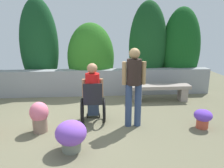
{
  "coord_description": "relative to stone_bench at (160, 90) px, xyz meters",
  "views": [
    {
      "loc": [
        0.21,
        -4.52,
        2.04
      ],
      "look_at": [
        0.57,
        0.06,
        0.85
      ],
      "focal_mm": 34.76,
      "sensor_mm": 36.0,
      "label": 1
    }
  ],
  "objects": [
    {
      "name": "flower_pot_terracotta_by_wall",
      "position": [
        -2.27,
        -2.44,
        -0.03
      ],
      "size": [
        0.53,
        0.53,
        0.54
      ],
      "color": "gray",
      "rests_on": "ground"
    },
    {
      "name": "hedge_backdrop",
      "position": [
        -1.84,
        1.26,
        1.01
      ],
      "size": [
        7.77,
        1.21,
        2.97
      ],
      "color": "#0D3B18",
      "rests_on": "ground"
    },
    {
      "name": "flower_pot_small_foreground",
      "position": [
        0.38,
        -1.77,
        -0.08
      ],
      "size": [
        0.37,
        0.37,
        0.4
      ],
      "color": "#BF4D37",
      "rests_on": "ground"
    },
    {
      "name": "stone_bench",
      "position": [
        0.0,
        0.0,
        0.0
      ],
      "size": [
        1.68,
        0.37,
        0.47
      ],
      "rotation": [
        0.0,
        0.0,
        0.13
      ],
      "color": "gray",
      "rests_on": "ground"
    },
    {
      "name": "stone_retaining_wall",
      "position": [
        -2.05,
        0.77,
        0.08
      ],
      "size": [
        7.6,
        0.37,
        0.8
      ],
      "primitive_type": "cube",
      "color": "gray",
      "rests_on": "ground"
    },
    {
      "name": "person_in_wheelchair",
      "position": [
        -1.91,
        -1.27,
        0.31
      ],
      "size": [
        0.53,
        0.66,
        1.33
      ],
      "rotation": [
        0.0,
        0.0,
        0.01
      ],
      "color": "black",
      "rests_on": "ground"
    },
    {
      "name": "flower_pot_purple_near",
      "position": [
        -2.97,
        -1.67,
        0.02
      ],
      "size": [
        0.37,
        0.37,
        0.62
      ],
      "color": "gray",
      "rests_on": "ground"
    },
    {
      "name": "ground_plane",
      "position": [
        -2.05,
        -1.29,
        -0.32
      ],
      "size": [
        11.69,
        11.69,
        0.0
      ],
      "primitive_type": "plane",
      "color": "#69664C"
    },
    {
      "name": "person_standing_companion",
      "position": [
        -1.06,
        -1.55,
        0.64
      ],
      "size": [
        0.49,
        0.3,
        1.66
      ],
      "rotation": [
        0.0,
        0.0,
        0.25
      ],
      "color": "navy",
      "rests_on": "ground"
    }
  ]
}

